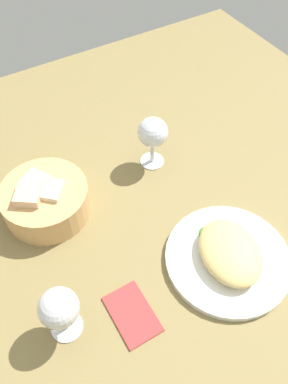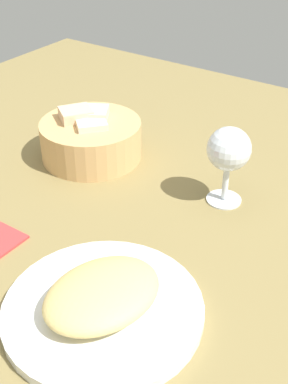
{
  "view_description": "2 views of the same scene",
  "coord_description": "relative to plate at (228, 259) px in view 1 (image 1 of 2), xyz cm",
  "views": [
    {
      "loc": [
        -35.93,
        24.34,
        69.41
      ],
      "look_at": [
        7.61,
        -1.26,
        5.38
      ],
      "focal_mm": 36.47,
      "sensor_mm": 36.0,
      "label": 1
    },
    {
      "loc": [
        -45.71,
        -38.01,
        47.39
      ],
      "look_at": [
        7.75,
        -1.36,
        4.26
      ],
      "focal_mm": 47.78,
      "sensor_mm": 36.0,
      "label": 2
    }
  ],
  "objects": [
    {
      "name": "folded_napkin",
      "position": [
        0.02,
        21.7,
        -0.3
      ],
      "size": [
        11.0,
        7.01,
        0.8
      ],
      "primitive_type": "cube",
      "rotation": [
        0.0,
        0.0,
        0.0
      ],
      "color": "#CD3736",
      "rests_on": "ground_plane"
    },
    {
      "name": "lettuce_garnish",
      "position": [
        6.33,
        0.38,
        1.24
      ],
      "size": [
        3.8,
        3.8,
        1.08
      ],
      "primitive_type": "cone",
      "color": "#46892F",
      "rests_on": "plate"
    },
    {
      "name": "omelette",
      "position": [
        0.0,
        0.0,
        2.62
      ],
      "size": [
        17.65,
        15.02,
        3.84
      ],
      "primitive_type": "ellipsoid",
      "rotation": [
        0.0,
        0.0,
        -0.26
      ],
      "color": "#DEC273",
      "rests_on": "plate"
    },
    {
      "name": "wine_glass_near",
      "position": [
        30.53,
        -0.97,
        8.26
      ],
      "size": [
        6.95,
        6.95,
        13.04
      ],
      "color": "silver",
      "rests_on": "ground_plane"
    },
    {
      "name": "bread_basket",
      "position": [
        29.61,
        26.1,
        3.16
      ],
      "size": [
        18.43,
        18.43,
        9.03
      ],
      "color": "tan",
      "rests_on": "ground_plane"
    },
    {
      "name": "plate",
      "position": [
        0.0,
        0.0,
        0.0
      ],
      "size": [
        24.81,
        24.81,
        1.4
      ],
      "primitive_type": "cylinder",
      "color": "white",
      "rests_on": "ground_plane"
    },
    {
      "name": "ground_plane",
      "position": [
        12.12,
        8.91,
        -1.7
      ],
      "size": [
        140.0,
        140.0,
        2.0
      ],
      "primitive_type": "cube",
      "color": "olive"
    },
    {
      "name": "wine_glass_far",
      "position": [
        3.89,
        32.86,
        7.58
      ],
      "size": [
        6.85,
        6.85,
        12.27
      ],
      "color": "silver",
      "rests_on": "ground_plane"
    }
  ]
}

